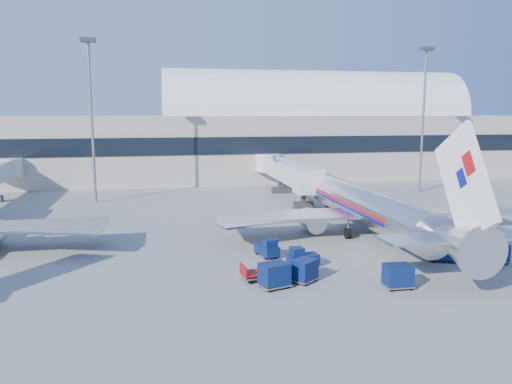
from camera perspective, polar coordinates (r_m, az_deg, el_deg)
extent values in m
plane|color=gray|center=(45.89, 3.38, -6.86)|extent=(260.00, 260.00, 0.00)
cube|color=#B2AA9E|center=(99.89, -19.15, 4.77)|extent=(170.00, 28.00, 12.00)
cube|color=black|center=(86.07, -20.45, 4.77)|extent=(170.00, 0.40, 3.00)
cylinder|color=white|center=(103.51, 6.45, 8.67)|extent=(60.00, 18.00, 18.00)
cylinder|color=silver|center=(53.97, 12.13, -1.47)|extent=(3.80, 28.00, 3.80)
sphere|color=silver|center=(66.88, 7.42, 0.66)|extent=(3.72, 3.72, 3.72)
cone|color=silver|center=(39.22, 21.99, -5.28)|extent=(3.80, 6.00, 3.80)
cube|color=#A70C14|center=(54.83, 11.73, -1.03)|extent=(3.85, 20.16, 0.32)
cube|color=navy|center=(54.90, 11.72, -1.41)|extent=(3.85, 20.16, 0.32)
cube|color=white|center=(38.01, 22.79, 0.99)|extent=(0.35, 7.79, 8.74)
cube|color=silver|center=(39.58, 21.61, -4.84)|extent=(11.00, 3.00, 0.18)
cube|color=silver|center=(53.18, 12.53, -2.30)|extent=(32.00, 5.00, 0.28)
cylinder|color=#B7B7BC|center=(52.84, 6.36, -3.26)|extent=(2.10, 3.80, 2.10)
cylinder|color=#B7B7BC|center=(57.07, 16.97, -2.69)|extent=(2.10, 3.80, 2.10)
cylinder|color=black|center=(64.49, 8.22, -1.88)|extent=(0.40, 0.90, 0.90)
cube|color=silver|center=(75.57, 3.30, 2.52)|extent=(2.70, 24.00, 2.70)
cube|color=silver|center=(63.92, 6.02, 1.29)|extent=(3.40, 3.20, 3.20)
cylinder|color=silver|center=(86.69, 1.41, 3.37)|extent=(4.40, 4.40, 3.00)
cube|color=#2D2D30|center=(66.33, 5.43, -0.34)|extent=(0.50, 0.50, 3.00)
cube|color=#2D2D30|center=(66.56, 5.42, -1.49)|extent=(2.60, 1.00, 0.90)
cube|color=#2D2D30|center=(78.73, 2.75, 1.17)|extent=(0.50, 0.50, 3.00)
cube|color=#2D2D30|center=(78.93, 2.74, 0.20)|extent=(2.60, 1.00, 0.90)
cube|color=#1C319A|center=(75.01, 2.13, 3.86)|extent=(0.12, 1.40, 0.90)
cylinder|color=silver|center=(87.78, -26.46, 2.49)|extent=(4.40, 4.40, 3.00)
cylinder|color=slate|center=(73.27, -18.23, 7.37)|extent=(0.36, 0.36, 22.00)
cube|color=#2D2D30|center=(73.90, -18.68, 16.15)|extent=(2.00, 1.20, 0.60)
cylinder|color=slate|center=(83.56, 18.53, 7.50)|extent=(0.36, 0.36, 22.00)
cube|color=#2D2D30|center=(84.11, 18.93, 15.21)|extent=(2.00, 1.20, 0.60)
cube|color=#9E9E96|center=(54.72, 21.46, -4.38)|extent=(3.00, 0.55, 0.90)
cube|color=#9E9E96|center=(56.55, 24.29, -4.14)|extent=(3.00, 0.55, 0.90)
cube|color=#9E9E96|center=(58.51, 26.93, -3.90)|extent=(3.00, 0.55, 0.90)
cube|color=#091947|center=(41.67, 5.40, -7.66)|extent=(2.70, 1.60, 0.83)
cube|color=#091947|center=(41.27, 4.71, -6.86)|extent=(1.14, 1.23, 0.78)
cylinder|color=black|center=(42.55, 6.22, -7.74)|extent=(0.65, 0.32, 0.62)
cube|color=#091947|center=(45.78, 20.60, -6.70)|extent=(2.77, 2.05, 0.81)
cube|color=#091947|center=(45.51, 19.97, -5.91)|extent=(1.30, 1.36, 0.76)
cylinder|color=black|center=(46.49, 21.53, -6.89)|extent=(0.65, 0.44, 0.61)
cube|color=#091947|center=(44.35, 1.24, -6.59)|extent=(1.90, 2.81, 0.84)
cube|color=#091947|center=(43.69, 1.58, -5.92)|extent=(1.34, 1.26, 0.78)
cylinder|color=black|center=(44.98, 0.14, -6.76)|extent=(0.40, 0.67, 0.63)
cube|color=#091947|center=(38.45, 5.51, -8.69)|extent=(2.07, 1.92, 1.34)
cube|color=slate|center=(38.65, 5.49, -9.64)|extent=(2.17, 2.00, 0.09)
cylinder|color=black|center=(39.43, 5.65, -9.29)|extent=(0.39, 0.30, 0.37)
cube|color=#091947|center=(37.89, 5.51, -8.81)|extent=(2.34, 2.27, 1.49)
cube|color=slate|center=(38.12, 5.49, -9.88)|extent=(2.45, 2.38, 0.10)
cylinder|color=black|center=(38.99, 5.40, -9.47)|extent=(0.42, 0.39, 0.41)
cube|color=#091947|center=(36.51, 2.10, -9.35)|extent=(2.36, 2.08, 1.59)
cube|color=slate|center=(36.77, 2.09, -10.54)|extent=(2.48, 2.17, 0.11)
cylinder|color=black|center=(37.64, 2.61, -10.10)|extent=(0.47, 0.31, 0.44)
cube|color=#091947|center=(37.84, 15.91, -9.10)|extent=(1.91, 1.50, 1.52)
cube|color=slate|center=(38.08, 15.86, -10.20)|extent=(2.02, 1.55, 0.10)
cylinder|color=black|center=(38.89, 16.47, -9.85)|extent=(0.42, 0.17, 0.42)
cube|color=#091947|center=(46.71, 25.75, -6.28)|extent=(2.04, 1.73, 1.43)
cube|color=slate|center=(46.90, 25.69, -7.13)|extent=(2.14, 1.80, 0.10)
cylinder|color=black|center=(47.75, 25.74, -6.88)|extent=(0.42, 0.24, 0.40)
cube|color=slate|center=(38.27, 0.22, -9.50)|extent=(2.63, 1.98, 0.13)
cube|color=maroon|center=(38.20, 0.23, -9.19)|extent=(2.64, 2.03, 0.09)
cylinder|color=black|center=(39.11, 1.01, -9.35)|extent=(0.46, 0.24, 0.44)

